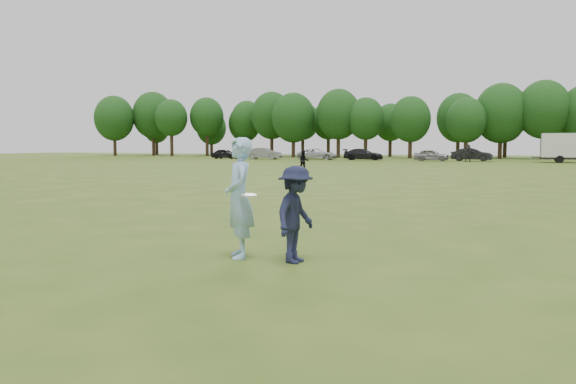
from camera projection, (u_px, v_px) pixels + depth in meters
The scene contains 13 objects.
ground at pixel (284, 257), 9.95m from camera, with size 200.00×200.00×0.00m, color #354C15.
thrower at pixel (239, 198), 9.81m from camera, with size 0.77×0.51×2.11m, color #97C3E9.
defender at pixel (296, 214), 9.40m from camera, with size 1.06×0.61×1.64m, color #181C36.
player_far_a at pixel (304, 161), 41.06m from camera, with size 0.76×0.59×1.56m, color black.
player_far_d at pixel (468, 153), 64.06m from camera, with size 1.85×0.59×1.99m, color #292929.
car_a at pixel (225, 154), 78.08m from camera, with size 1.61×4.01×1.37m, color black.
car_b at pixel (264, 154), 75.02m from camera, with size 1.63×4.67×1.54m, color slate.
car_c at pixel (317, 154), 72.74m from camera, with size 2.38×5.17×1.44m, color #B4B3B8.
car_d at pixel (363, 154), 71.31m from camera, with size 2.04×5.01×1.45m, color black.
car_e at pixel (431, 155), 66.96m from camera, with size 1.65×4.11×1.40m, color gray.
car_f at pixel (472, 155), 66.68m from camera, with size 1.64×4.71×1.55m, color black.
disc_in_play at pixel (249, 195), 9.52m from camera, with size 0.29×0.29×0.05m.
treeline at pixel (501, 114), 79.84m from camera, with size 130.35×18.39×11.74m.
Camera 1 is at (3.61, -9.13, 1.99)m, focal length 35.00 mm.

